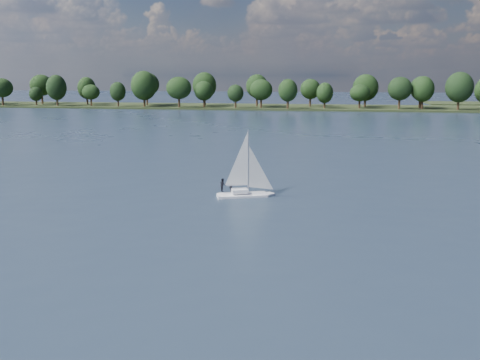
% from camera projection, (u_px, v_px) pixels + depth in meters
% --- Properties ---
extents(ground, '(700.00, 700.00, 0.00)m').
position_uv_depth(ground, '(317.00, 137.00, 125.32)').
color(ground, '#233342').
rests_on(ground, ground).
extents(far_shore, '(660.00, 40.00, 1.50)m').
position_uv_depth(far_shore, '(325.00, 108.00, 233.60)').
color(far_shore, black).
rests_on(far_shore, ground).
extents(sailboat, '(6.56, 3.92, 8.35)m').
position_uv_depth(sailboat, '(243.00, 177.00, 63.03)').
color(sailboat, white).
rests_on(sailboat, ground).
extents(treeline, '(562.55, 74.10, 18.77)m').
position_uv_depth(treeline, '(292.00, 90.00, 231.30)').
color(treeline, black).
rests_on(treeline, ground).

